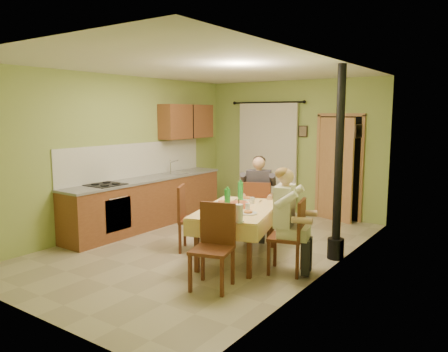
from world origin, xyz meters
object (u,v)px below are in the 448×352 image
Objects in this scene: chair_right at (287,251)px; man_far at (258,188)px; chair_left at (194,232)px; stove_flue at (338,190)px; chair_near at (212,265)px; man_right at (287,208)px; chair_far at (258,223)px; dining_table at (238,233)px.

man_far reaches higher than chair_right.
stove_flue is (1.95, 0.88, 0.73)m from chair_left.
man_right reaches higher than chair_near.
man_far reaches higher than chair_far.
man_right reaches higher than dining_table.
chair_right is at bearing -22.93° from dining_table.
chair_near is 0.74× the size of man_far.
man_right reaches higher than chair_far.
chair_right is (1.10, -1.11, -0.00)m from chair_far.
chair_left is at bearing -139.24° from man_far.
chair_near is (0.59, -2.09, 0.00)m from chair_far.
chair_right is 0.59m from man_right.
man_far is at bearing 124.86° from chair_left.
man_far is at bearing 29.23° from chair_right.
chair_near reaches higher than chair_right.
man_far reaches higher than chair_near.
chair_far is at bearing -90.00° from man_far.
dining_table is 1.87× the size of chair_right.
chair_left is at bearing 72.79° from man_right.
dining_table is 1.58m from stove_flue.
stove_flue reaches higher than chair_left.
chair_near is 1.52m from chair_left.
stove_flue reaches higher than chair_far.
chair_far is 1.01× the size of chair_right.
chair_right is at bearing -133.23° from chair_near.
chair_left is at bearing 72.94° from chair_right.
chair_right is 1.68m from man_far.
man_right reaches higher than chair_left.
chair_far is 0.59m from man_far.
man_right is at bearing 58.96° from chair_left.
man_far reaches higher than dining_table.
man_right is (1.09, -1.11, 0.59)m from chair_far.
chair_near is 0.37× the size of stove_flue.
chair_left is (-1.63, 0.05, 0.00)m from chair_right.
chair_left is (-0.78, -0.05, -0.09)m from dining_table.
dining_table is 1.83× the size of chair_left.
dining_table is at bearing -99.14° from man_far.
chair_far is 1.56m from chair_right.
chair_right is at bearing -68.69° from man_far.
chair_far is 0.99× the size of chair_left.
chair_near is at bearing -113.65° from stove_flue.
chair_right is 0.36× the size of stove_flue.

